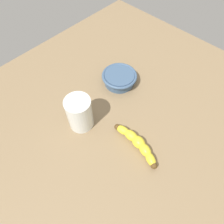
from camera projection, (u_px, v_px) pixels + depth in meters
wooden_tabletop at (130, 123)px, 76.04cm from camera, size 120.00×120.00×3.00cm
banana at (137, 143)px, 67.70cm from camera, size 6.50×19.74×3.83cm
smoothie_glass at (80, 113)px, 68.88cm from camera, size 8.74×8.74×12.95cm
ceramic_bowl at (119, 78)px, 82.76cm from camera, size 14.25×14.25×4.71cm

